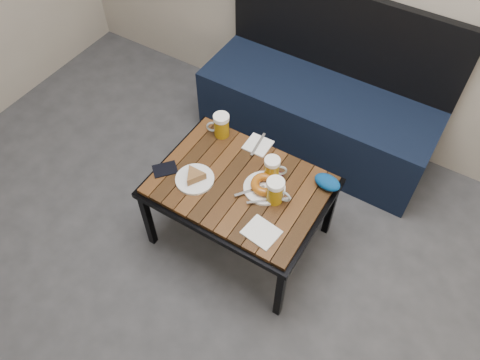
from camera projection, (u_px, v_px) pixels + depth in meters
The scene contains 12 objects.
bench at pixel (318, 111), 2.84m from camera, with size 1.40×0.50×0.95m.
cafe_table at pixel (240, 189), 2.28m from camera, with size 0.84×0.62×0.47m.
beer_mug_left at pixel (221, 125), 2.39m from camera, with size 0.13×0.11×0.13m.
beer_mug_centre at pixel (272, 168), 2.22m from camera, with size 0.12×0.10×0.12m.
beer_mug_right at pixel (276, 191), 2.13m from camera, with size 0.12×0.08×0.13m.
plate_pie at pixel (195, 177), 2.24m from camera, with size 0.19×0.19×0.05m.
plate_bagel at pixel (264, 186), 2.20m from camera, with size 0.24×0.23×0.06m.
napkin_left at pixel (258, 145), 2.39m from camera, with size 0.13×0.17×0.01m.
napkin_right at pixel (261, 232), 2.07m from camera, with size 0.16×0.15×0.01m.
passport_navy at pixel (165, 169), 2.29m from camera, with size 0.08×0.12×0.01m, color black.
passport_burgundy at pixel (270, 179), 2.26m from camera, with size 0.09×0.12×0.01m, color black.
knit_pouch at pixel (327, 182), 2.21m from camera, with size 0.13×0.09×0.06m, color navy.
Camera 1 is at (0.64, -0.26, 2.25)m, focal length 35.00 mm.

